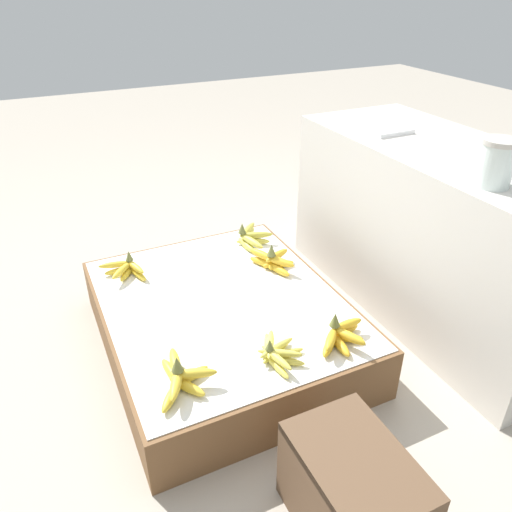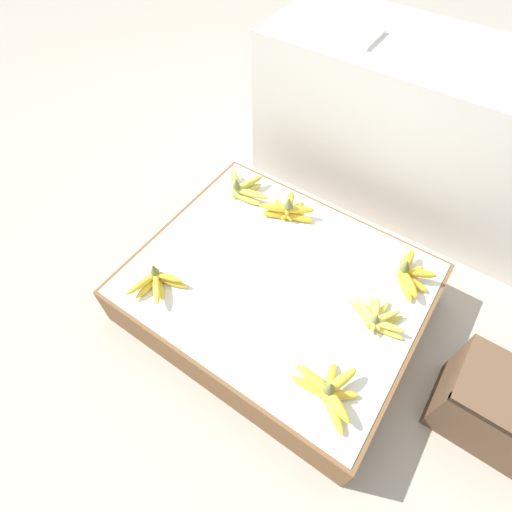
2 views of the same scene
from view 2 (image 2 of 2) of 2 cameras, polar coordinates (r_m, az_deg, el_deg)
name	(u,v)px [view 2 (image 2 of 2)]	position (r m, az deg, el deg)	size (l,w,h in m)	color
ground_plane	(276,306)	(1.68, 2.88, -7.10)	(10.00, 10.00, 0.00)	#A89E8E
display_platform	(277,292)	(1.59, 3.03, -5.23)	(1.05, 0.87, 0.21)	brown
back_vendor_table	(411,129)	(2.01, 21.30, 16.57)	(1.36, 0.56, 0.71)	beige
wooden_crate	(502,411)	(1.58, 31.66, -18.36)	(0.36, 0.25, 0.28)	brown
banana_bunch_front_left	(157,282)	(1.49, -13.96, -3.68)	(0.16, 0.17, 0.09)	gold
banana_bunch_front_right	(329,391)	(1.29, 10.33, -18.41)	(0.23, 0.21, 0.11)	gold
banana_bunch_middle_right	(377,318)	(1.44, 16.86, -8.48)	(0.23, 0.16, 0.09)	#DBCC4C
banana_bunch_back_left	(243,188)	(1.75, -1.88, 9.74)	(0.26, 0.17, 0.11)	gold
banana_bunch_back_midleft	(288,210)	(1.67, 4.57, 6.61)	(0.22, 0.17, 0.12)	gold
banana_bunch_back_right	(410,274)	(1.57, 21.09, -2.40)	(0.15, 0.21, 0.11)	gold
foam_tray_white	(351,32)	(1.84, 13.44, 28.66)	(0.22, 0.18, 0.02)	white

